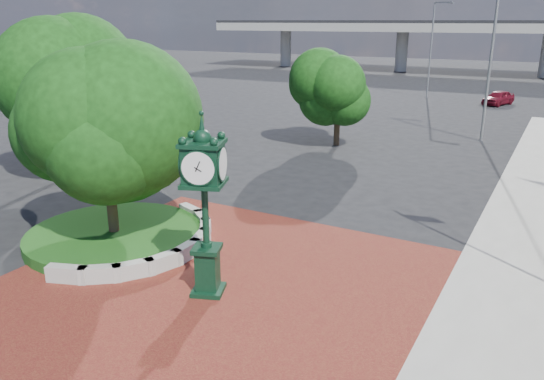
{
  "coord_description": "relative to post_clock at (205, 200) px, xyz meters",
  "views": [
    {
      "loc": [
        8.38,
        -12.48,
        7.5
      ],
      "look_at": [
        0.57,
        1.5,
        2.36
      ],
      "focal_mm": 35.0,
      "sensor_mm": 36.0,
      "label": 1
    }
  ],
  "objects": [
    {
      "name": "overpass",
      "position": [
        -0.35,
        71.48,
        3.69
      ],
      "size": [
        90.0,
        12.0,
        7.5
      ],
      "color": "#9E9B93",
      "rests_on": "ground"
    },
    {
      "name": "tree_planter",
      "position": [
        -5.14,
        1.48,
        0.87
      ],
      "size": [
        5.2,
        5.2,
        6.33
      ],
      "color": "#38281C",
      "rests_on": "ground"
    },
    {
      "name": "parked_car",
      "position": [
        2.53,
        42.23,
        -2.19
      ],
      "size": [
        2.79,
        4.21,
        1.33
      ],
      "primitive_type": "imported",
      "rotation": [
        0.0,
        0.0,
        -0.34
      ],
      "color": "maroon",
      "rests_on": "ground"
    },
    {
      "name": "ground",
      "position": [
        -0.14,
        1.48,
        -2.85
      ],
      "size": [
        200.0,
        200.0,
        0.0
      ],
      "primitive_type": "plane",
      "color": "black",
      "rests_on": "ground"
    },
    {
      "name": "plaza",
      "position": [
        -0.14,
        0.48,
        -2.83
      ],
      "size": [
        12.0,
        12.0,
        0.04
      ],
      "primitive_type": "cube",
      "color": "maroon",
      "rests_on": "ground"
    },
    {
      "name": "planter_wall",
      "position": [
        -2.85,
        1.48,
        -2.58
      ],
      "size": [
        2.96,
        6.77,
        0.54
      ],
      "color": "#9E9B93",
      "rests_on": "ground"
    },
    {
      "name": "street_lamp_near",
      "position": [
        3.87,
        25.24,
        3.09
      ],
      "size": [
        2.26,
        0.59,
        10.13
      ],
      "color": "slate",
      "rests_on": "ground"
    },
    {
      "name": "street_lamp_far",
      "position": [
        -4.17,
        43.68,
        2.53
      ],
      "size": [
        1.99,
        0.84,
        9.18
      ],
      "color": "slate",
      "rests_on": "ground"
    },
    {
      "name": "post_clock",
      "position": [
        0.0,
        0.0,
        0.0
      ],
      "size": [
        1.33,
        1.33,
        5.19
      ],
      "color": "black",
      "rests_on": "ground"
    },
    {
      "name": "tree_street",
      "position": [
        -4.14,
        19.48,
        0.39
      ],
      "size": [
        4.4,
        4.4,
        5.45
      ],
      "color": "#38281C",
      "rests_on": "ground"
    },
    {
      "name": "tree_northwest",
      "position": [
        -13.14,
        6.48,
        1.27
      ],
      "size": [
        5.6,
        5.6,
        6.93
      ],
      "color": "#38281C",
      "rests_on": "ground"
    },
    {
      "name": "grass_bed",
      "position": [
        -5.14,
        1.48,
        -2.65
      ],
      "size": [
        6.1,
        6.1,
        0.4
      ],
      "primitive_type": "cylinder",
      "color": "#134313",
      "rests_on": "ground"
    }
  ]
}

